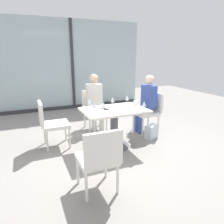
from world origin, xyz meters
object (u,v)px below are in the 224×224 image
Objects in this scene: coffee_cup at (136,103)px; wine_glass_0 at (127,98)px; chair_front_left at (99,157)px; handbag_0 at (151,132)px; chair_far_left at (50,121)px; wine_glass_1 at (95,105)px; person_near_window at (95,99)px; wine_glass_6 at (104,105)px; cell_phone_on_table at (105,109)px; wine_glass_3 at (113,100)px; chair_near_window at (94,107)px; wine_glass_5 at (134,101)px; person_far_right at (146,101)px; chair_far_right at (150,109)px; wine_glass_2 at (89,101)px; wine_glass_4 at (144,104)px; dining_table_main at (114,120)px.

wine_glass_0 is at bearing 133.82° from coffee_cup.
chair_front_left reaches higher than handbag_0.
coffee_cup is at bearing -13.05° from chair_far_left.
wine_glass_1 reaches higher than handbag_0.
person_near_window reaches higher than wine_glass_6.
cell_phone_on_table is at bearing -162.80° from wine_glass_0.
wine_glass_6 is 1.28× the size of cell_phone_on_table.
wine_glass_3 is at bearing 170.02° from coffee_cup.
chair_near_window is at bearing 72.49° from wine_glass_1.
person_far_right is at bearing 41.74° from wine_glass_5.
wine_glass_3 is 2.06× the size of coffee_cup.
wine_glass_1 is at bearing -168.13° from coffee_cup.
wine_glass_3 and wine_glass_5 have the same top height.
person_far_right is at bearing -36.38° from chair_near_window.
person_near_window is 1.09m from coffee_cup.
chair_far_right is 2.43m from chair_front_left.
chair_front_left is (-0.72, -2.35, 0.00)m from chair_near_window.
wine_glass_2 is at bearing 157.67° from wine_glass_5.
person_near_window is at bearing 117.14° from coffee_cup.
cell_phone_on_table is (0.25, -0.18, -0.13)m from wine_glass_2.
cell_phone_on_table is (-0.52, -0.16, -0.13)m from wine_glass_0.
chair_far_left is at bearing 162.55° from wine_glass_2.
wine_glass_6 is (-0.67, 0.21, 0.00)m from wine_glass_4.
wine_glass_0 is 0.89m from handbag_0.
wine_glass_4 is (0.42, -1.51, 0.37)m from chair_near_window.
wine_glass_0 and wine_glass_6 have the same top height.
wine_glass_6 is 0.62× the size of handbag_0.
chair_far_right is 0.69× the size of person_near_window.
coffee_cup is at bearing 10.92° from dining_table_main.
person_near_window reaches higher than wine_glass_0.
wine_glass_1 is at bearing -171.83° from cell_phone_on_table.
chair_front_left is at bearing -134.67° from wine_glass_5.
dining_table_main is 6.19× the size of wine_glass_4.
dining_table_main is at bearing 169.44° from wine_glass_5.
wine_glass_0 reaches higher than dining_table_main.
wine_glass_0 reaches higher than coffee_cup.
chair_front_left is at bearing -135.88° from person_far_right.
coffee_cup reaches higher than dining_table_main.
wine_glass_2 is (-1.47, -0.21, 0.37)m from chair_far_right.
chair_front_left is 9.67× the size of coffee_cup.
chair_front_left is 4.70× the size of wine_glass_1.
wine_glass_4 is 0.62× the size of handbag_0.
cell_phone_on_table is at bearing 165.96° from wine_glass_5.
wine_glass_2 is at bearing 89.16° from wine_glass_1.
wine_glass_5 is at bearing 45.33° from chair_front_left.
chair_far_left reaches higher than dining_table_main.
wine_glass_3 is at bearing -171.78° from wine_glass_0.
chair_far_right is at bearing 32.13° from coffee_cup.
chair_far_right is at bearing 15.42° from wine_glass_3.
chair_front_left is at bearing -138.11° from cell_phone_on_table.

